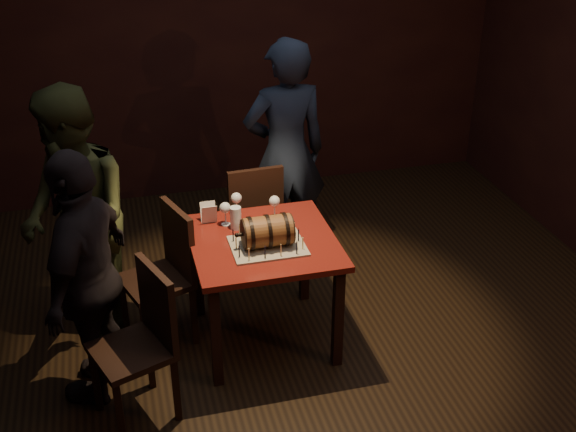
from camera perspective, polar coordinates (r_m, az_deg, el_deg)
The scene contains 16 objects.
room_shell at distance 4.12m, azimuth 0.69°, elevation 5.29°, with size 5.04×5.04×2.80m.
pub_table at distance 4.55m, azimuth -1.96°, elevation -3.08°, with size 0.90×0.90×0.75m.
cake_board at distance 4.42m, azimuth -1.62°, elevation -2.37°, with size 0.45×0.35×0.01m, color gray.
barrel_cake at distance 4.37m, azimuth -1.64°, elevation -1.21°, with size 0.36×0.21×0.21m.
birthday_candles at distance 4.40m, azimuth -1.62°, elevation -1.85°, with size 0.40×0.30×0.09m.
wine_glass_left at distance 4.63m, azimuth -4.99°, elevation 0.58°, with size 0.07×0.07×0.16m.
wine_glass_mid at distance 4.75m, azimuth -4.10°, elevation 1.35°, with size 0.07×0.07×0.16m.
wine_glass_right at distance 4.69m, azimuth -1.08°, elevation 1.11°, with size 0.07×0.07×0.16m.
pint_of_ale at distance 4.60m, azimuth -4.15°, elevation -0.18°, with size 0.07×0.07×0.15m.
menu_card at distance 4.69m, azimuth -6.28°, elevation 0.21°, with size 0.10×0.05×0.13m, color white, non-canonical shape.
chair_back at distance 5.28m, azimuth -2.80°, elevation 0.09°, with size 0.42×0.42×0.93m.
chair_left_rear at distance 4.70m, azimuth -9.59°, elevation -4.10°, with size 0.51×0.51×0.93m.
chair_left_front at distance 4.13m, azimuth -11.35°, elevation -9.29°, with size 0.52×0.52×0.93m.
person_back at distance 5.40m, azimuth -0.21°, elevation 4.94°, with size 0.64×0.42×1.75m, color #181F30.
person_left_rear at distance 4.72m, azimuth -16.37°, elevation -0.20°, with size 0.82×0.64×1.70m, color #31361B.
person_left_front at distance 4.22m, azimuth -15.51°, elevation -4.73°, with size 0.92×0.38×1.56m, color black.
Camera 1 is at (-1.00, -3.67, 2.99)m, focal length 45.00 mm.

